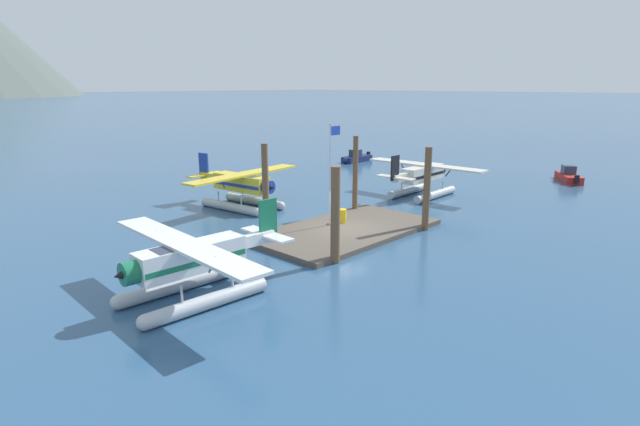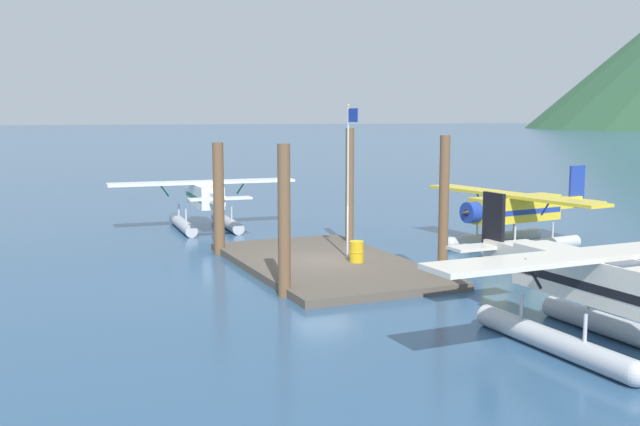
% 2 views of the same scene
% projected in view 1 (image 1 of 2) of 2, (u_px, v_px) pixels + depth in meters
% --- Properties ---
extents(ground_plane, '(1200.00, 1200.00, 0.00)m').
position_uv_depth(ground_plane, '(345.00, 233.00, 32.03)').
color(ground_plane, '#2D5175').
extents(dock_platform, '(11.98, 6.58, 0.30)m').
position_uv_depth(dock_platform, '(345.00, 230.00, 32.00)').
color(dock_platform, brown).
rests_on(dock_platform, ground).
extents(piling_near_left, '(0.49, 0.49, 5.10)m').
position_uv_depth(piling_near_left, '(335.00, 216.00, 26.02)').
color(piling_near_left, brown).
rests_on(piling_near_left, ground).
extents(piling_near_right, '(0.44, 0.44, 5.33)m').
position_uv_depth(piling_near_right, '(427.00, 189.00, 32.02)').
color(piling_near_right, brown).
rests_on(piling_near_right, ground).
extents(piling_far_left, '(0.40, 0.40, 5.71)m').
position_uv_depth(piling_far_left, '(266.00, 191.00, 30.59)').
color(piling_far_left, brown).
rests_on(piling_far_left, ground).
extents(piling_far_right, '(0.38, 0.38, 5.57)m').
position_uv_depth(piling_far_right, '(355.00, 175.00, 36.41)').
color(piling_far_right, brown).
rests_on(piling_far_right, ground).
extents(flagpole, '(0.95, 0.10, 6.46)m').
position_uv_depth(flagpole, '(331.00, 163.00, 31.70)').
color(flagpole, silver).
rests_on(flagpole, dock_platform).
extents(fuel_drum, '(0.62, 0.62, 0.88)m').
position_uv_depth(fuel_drum, '(342.00, 216.00, 33.18)').
color(fuel_drum, gold).
rests_on(fuel_drum, dock_platform).
extents(seaplane_yellow_bow_centre, '(10.49, 7.95, 3.84)m').
position_uv_depth(seaplane_yellow_bow_centre, '(242.00, 187.00, 38.03)').
color(seaplane_yellow_bow_centre, '#B7BABF').
rests_on(seaplane_yellow_bow_centre, ground).
extents(seaplane_cream_stbd_fwd, '(7.98, 10.43, 3.84)m').
position_uv_depth(seaplane_cream_stbd_fwd, '(423.00, 178.00, 42.05)').
color(seaplane_cream_stbd_fwd, '#B7BABF').
rests_on(seaplane_cream_stbd_fwd, ground).
extents(seaplane_white_port_aft, '(7.98, 10.46, 3.84)m').
position_uv_depth(seaplane_white_port_aft, '(191.00, 266.00, 21.66)').
color(seaplane_white_port_aft, '#B7BABF').
rests_on(seaplane_white_port_aft, ground).
extents(boat_red_open_se, '(4.31, 3.61, 1.50)m').
position_uv_depth(boat_red_open_se, '(568.00, 176.00, 48.94)').
color(boat_red_open_se, '#B2231E').
rests_on(boat_red_open_se, ground).
extents(boat_navy_open_east, '(4.89, 1.58, 1.50)m').
position_uv_depth(boat_navy_open_east, '(356.00, 158.00, 61.02)').
color(boat_navy_open_east, navy).
rests_on(boat_navy_open_east, ground).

